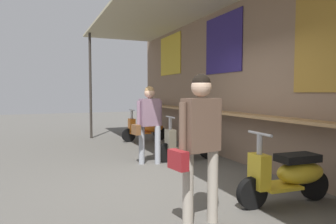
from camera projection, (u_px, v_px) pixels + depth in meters
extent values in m
plane|color=#56544F|center=(171.00, 183.00, 4.89)|extent=(36.40, 36.40, 0.00)
cube|color=#7F6651|center=(271.00, 78.00, 5.58)|extent=(13.00, 0.25, 3.47)
cube|color=#A87F51|center=(257.00, 116.00, 5.50)|extent=(11.70, 0.36, 0.05)
cube|color=gold|center=(170.00, 55.00, 9.43)|extent=(1.50, 0.02, 1.22)
cube|color=navy|center=(223.00, 44.00, 6.75)|extent=(1.40, 0.02, 1.29)
cylinder|color=#332D28|center=(90.00, 86.00, 9.63)|extent=(0.08, 0.08, 3.37)
ellipsoid|color=orange|center=(152.00, 127.00, 9.24)|extent=(0.38, 0.70, 0.30)
cube|color=black|center=(151.00, 121.00, 9.21)|extent=(0.30, 0.55, 0.10)
cube|color=orange|center=(141.00, 133.00, 9.11)|extent=(0.38, 0.50, 0.04)
cube|color=orange|center=(132.00, 126.00, 8.98)|extent=(0.28, 0.16, 0.44)
cylinder|color=#B7B7BC|center=(132.00, 122.00, 8.98)|extent=(0.07, 0.07, 0.70)
cylinder|color=#B7B7BC|center=(132.00, 110.00, 8.95)|extent=(0.46, 0.04, 0.04)
cylinder|color=black|center=(129.00, 135.00, 8.96)|extent=(0.10, 0.40, 0.40)
cylinder|color=black|center=(160.00, 133.00, 9.35)|extent=(0.10, 0.40, 0.40)
ellipsoid|color=beige|center=(198.00, 141.00, 6.61)|extent=(0.41, 0.72, 0.30)
cube|color=black|center=(196.00, 132.00, 6.58)|extent=(0.32, 0.56, 0.10)
cube|color=beige|center=(183.00, 149.00, 6.49)|extent=(0.40, 0.52, 0.04)
cube|color=beige|center=(170.00, 140.00, 6.37)|extent=(0.29, 0.17, 0.44)
cylinder|color=#B7B7BC|center=(170.00, 134.00, 6.36)|extent=(0.07, 0.07, 0.70)
cylinder|color=#B7B7BC|center=(170.00, 117.00, 6.34)|extent=(0.46, 0.06, 0.04)
cylinder|color=black|center=(166.00, 153.00, 6.35)|extent=(0.12, 0.40, 0.40)
cylinder|color=black|center=(208.00, 150.00, 6.71)|extent=(0.12, 0.40, 0.40)
ellipsoid|color=gold|center=(300.00, 172.00, 4.03)|extent=(0.43, 0.73, 0.30)
cube|color=black|center=(298.00, 158.00, 4.00)|extent=(0.34, 0.57, 0.10)
cube|color=gold|center=(278.00, 186.00, 3.93)|extent=(0.41, 0.53, 0.04)
cube|color=gold|center=(259.00, 171.00, 3.82)|extent=(0.29, 0.18, 0.44)
cylinder|color=#B7B7BC|center=(259.00, 161.00, 3.81)|extent=(0.07, 0.07, 0.70)
cylinder|color=#B7B7BC|center=(260.00, 134.00, 3.79)|extent=(0.46, 0.07, 0.04)
cylinder|color=black|center=(252.00, 193.00, 3.80)|extent=(0.13, 0.41, 0.40)
cylinder|color=black|center=(314.00, 185.00, 4.13)|extent=(0.13, 0.41, 0.40)
cylinder|color=#ADA393|center=(213.00, 186.00, 3.41)|extent=(0.12, 0.12, 0.82)
cylinder|color=#ADA393|center=(188.00, 190.00, 3.28)|extent=(0.12, 0.12, 0.82)
cube|color=brown|center=(201.00, 125.00, 3.30)|extent=(0.26, 0.44, 0.58)
sphere|color=beige|center=(201.00, 87.00, 3.27)|extent=(0.22, 0.22, 0.22)
sphere|color=black|center=(201.00, 83.00, 3.27)|extent=(0.20, 0.20, 0.20)
cylinder|color=brown|center=(218.00, 126.00, 3.43)|extent=(0.08, 0.08, 0.55)
cylinder|color=brown|center=(183.00, 128.00, 3.17)|extent=(0.08, 0.08, 0.55)
cube|color=maroon|center=(178.00, 160.00, 3.14)|extent=(0.27, 0.14, 0.20)
cylinder|color=#999EA8|center=(158.00, 145.00, 6.20)|extent=(0.12, 0.12, 0.79)
cylinder|color=#999EA8|center=(142.00, 145.00, 6.18)|extent=(0.12, 0.12, 0.79)
cube|color=gray|center=(150.00, 112.00, 6.15)|extent=(0.23, 0.41, 0.56)
sphere|color=tan|center=(150.00, 93.00, 6.12)|extent=(0.21, 0.21, 0.21)
sphere|color=olive|center=(149.00, 91.00, 6.12)|extent=(0.20, 0.20, 0.20)
cylinder|color=gray|center=(160.00, 113.00, 6.26)|extent=(0.08, 0.08, 0.52)
cylinder|color=gray|center=(139.00, 114.00, 6.04)|extent=(0.08, 0.08, 0.52)
cube|color=brown|center=(136.00, 130.00, 6.01)|extent=(0.27, 0.12, 0.20)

